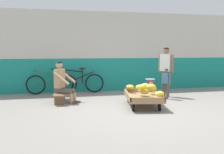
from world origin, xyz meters
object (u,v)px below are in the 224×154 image
(customer_adult, at_px, (166,66))
(customer_child, at_px, (166,80))
(bicycle_near_left, at_px, (51,84))
(banana_cart, at_px, (143,97))
(plastic_crate, at_px, (150,94))
(low_bench, at_px, (60,95))
(weighing_scale, at_px, (150,84))
(bicycle_far_left, at_px, (79,83))
(vendor_seated, at_px, (62,82))

(customer_adult, bearing_deg, customer_child, -112.06)
(bicycle_near_left, xyz_separation_m, customer_child, (3.33, -1.62, 0.21))
(banana_cart, xyz_separation_m, bicycle_near_left, (-2.32, 2.43, 0.11))
(plastic_crate, xyz_separation_m, customer_adult, (0.58, 0.18, 0.80))
(banana_cart, height_order, plastic_crate, banana_cart)
(low_bench, distance_m, plastic_crate, 2.66)
(weighing_scale, distance_m, bicycle_far_left, 2.48)
(plastic_crate, height_order, customer_child, customer_child)
(weighing_scale, bearing_deg, customer_adult, 17.44)
(vendor_seated, height_order, bicycle_far_left, vendor_seated)
(bicycle_near_left, bearing_deg, banana_cart, -46.37)
(plastic_crate, height_order, customer_adult, customer_adult)
(plastic_crate, bearing_deg, customer_adult, 17.34)
(weighing_scale, bearing_deg, banana_cart, -120.43)
(plastic_crate, distance_m, bicycle_far_left, 2.49)
(banana_cart, distance_m, weighing_scale, 1.16)
(banana_cart, relative_size, plastic_crate, 4.35)
(bicycle_near_left, bearing_deg, customer_child, -25.99)
(vendor_seated, relative_size, customer_adult, 0.75)
(vendor_seated, relative_size, customer_child, 1.26)
(bicycle_far_left, distance_m, customer_adult, 2.93)
(bicycle_far_left, height_order, customer_adult, customer_adult)
(vendor_seated, distance_m, customer_adult, 3.19)
(bicycle_far_left, bearing_deg, bicycle_near_left, -176.28)
(banana_cart, relative_size, low_bench, 1.40)
(banana_cart, bearing_deg, bicycle_near_left, 133.63)
(banana_cart, xyz_separation_m, low_bench, (-2.08, 1.03, -0.04))
(weighing_scale, xyz_separation_m, bicycle_far_left, (-1.97, 1.51, -0.10))
(weighing_scale, bearing_deg, bicycle_near_left, 153.43)
(vendor_seated, height_order, customer_child, vendor_seated)
(bicycle_near_left, height_order, customer_child, customer_child)
(low_bench, height_order, customer_adult, customer_adult)
(banana_cart, height_order, vendor_seated, vendor_seated)
(customer_child, bearing_deg, bicycle_far_left, 145.01)
(banana_cart, distance_m, customer_adult, 1.79)
(vendor_seated, distance_m, bicycle_near_left, 1.49)
(low_bench, bearing_deg, bicycle_near_left, 99.63)
(low_bench, relative_size, customer_adult, 0.73)
(bicycle_near_left, bearing_deg, weighing_scale, -26.57)
(banana_cart, distance_m, bicycle_near_left, 3.36)
(weighing_scale, bearing_deg, customer_child, -21.96)
(bicycle_far_left, distance_m, customer_child, 2.94)
(weighing_scale, height_order, customer_child, customer_child)
(banana_cart, height_order, bicycle_near_left, bicycle_near_left)
(low_bench, relative_size, weighing_scale, 3.74)
(low_bench, xyz_separation_m, customer_child, (3.09, -0.22, 0.36))
(bicycle_near_left, bearing_deg, vendor_seated, -77.74)
(plastic_crate, xyz_separation_m, weighing_scale, (-0.00, -0.00, 0.30))
(banana_cart, distance_m, low_bench, 2.32)
(weighing_scale, height_order, customer_adult, customer_adult)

